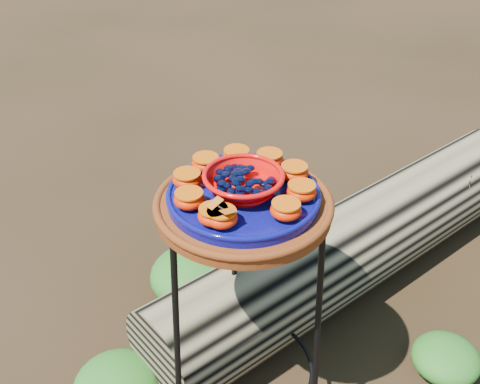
{
  "coord_description": "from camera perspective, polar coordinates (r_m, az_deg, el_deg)",
  "views": [
    {
      "loc": [
        -0.15,
        -1.14,
        1.53
      ],
      "look_at": [
        -0.01,
        0.0,
        0.76
      ],
      "focal_mm": 45.0,
      "sensor_mm": 36.0,
      "label": 1
    }
  ],
  "objects": [
    {
      "name": "orange_half_1",
      "position": [
        1.3,
        4.37,
        -1.73
      ],
      "size": [
        0.07,
        0.07,
        0.04
      ],
      "primitive_type": "ellipsoid",
      "color": "red",
      "rests_on": "cobalt_plate"
    },
    {
      "name": "orange_half_2",
      "position": [
        1.36,
        5.84,
        0.04
      ],
      "size": [
        0.07,
        0.07,
        0.04
      ],
      "primitive_type": "ellipsoid",
      "color": "red",
      "rests_on": "cobalt_plate"
    },
    {
      "name": "red_bowl",
      "position": [
        1.38,
        0.33,
        0.82
      ],
      "size": [
        0.18,
        0.18,
        0.05
      ],
      "primitive_type": null,
      "color": "red",
      "rests_on": "cobalt_plate"
    },
    {
      "name": "butterfly",
      "position": [
        1.26,
        -1.77,
        -1.52
      ],
      "size": [
        0.09,
        0.08,
        0.01
      ],
      "primitive_type": null,
      "rotation": [
        0.0,
        0.0,
        0.65
      ],
      "color": "#C25411",
      "rests_on": "orange_half_0"
    },
    {
      "name": "orange_half_8",
      "position": [
        1.34,
        -4.84,
        -0.71
      ],
      "size": [
        0.07,
        0.07,
        0.04
      ],
      "primitive_type": "ellipsoid",
      "color": "red",
      "rests_on": "cobalt_plate"
    },
    {
      "name": "foliage_right",
      "position": [
        2.05,
        18.96,
        -14.63
      ],
      "size": [
        0.22,
        0.22,
        0.11
      ],
      "primitive_type": "ellipsoid",
      "color": "#276519",
      "rests_on": "ground"
    },
    {
      "name": "orange_half_0",
      "position": [
        1.28,
        -1.75,
        -2.46
      ],
      "size": [
        0.07,
        0.07,
        0.04
      ],
      "primitive_type": "ellipsoid",
      "color": "red",
      "rests_on": "cobalt_plate"
    },
    {
      "name": "orange_half_3",
      "position": [
        1.43,
        5.16,
        1.86
      ],
      "size": [
        0.07,
        0.07,
        0.04
      ],
      "primitive_type": "ellipsoid",
      "color": "red",
      "rests_on": "cobalt_plate"
    },
    {
      "name": "foliage_left",
      "position": [
        1.91,
        -11.55,
        -17.43
      ],
      "size": [
        0.26,
        0.26,
        0.13
      ],
      "primitive_type": "ellipsoid",
      "color": "#276519",
      "rests_on": "ground"
    },
    {
      "name": "orange_half_4",
      "position": [
        1.48,
        2.81,
        3.1
      ],
      "size": [
        0.07,
        0.07,
        0.04
      ],
      "primitive_type": "ellipsoid",
      "color": "red",
      "rests_on": "cobalt_plate"
    },
    {
      "name": "orange_half_5",
      "position": [
        1.49,
        -0.33,
        3.41
      ],
      "size": [
        0.07,
        0.07,
        0.04
      ],
      "primitive_type": "ellipsoid",
      "color": "red",
      "rests_on": "cobalt_plate"
    },
    {
      "name": "terracotta_saucer",
      "position": [
        1.41,
        0.32,
        -1.4
      ],
      "size": [
        0.41,
        0.41,
        0.03
      ],
      "primitive_type": "cylinder",
      "color": "#5B2609",
      "rests_on": "plant_stand"
    },
    {
      "name": "cobalt_plate",
      "position": [
        1.4,
        0.33,
        -0.44
      ],
      "size": [
        0.36,
        0.36,
        0.02
      ],
      "primitive_type": "cylinder",
      "color": "#070441",
      "rests_on": "terracotta_saucer"
    },
    {
      "name": "orange_half_6",
      "position": [
        1.46,
        -3.26,
        2.71
      ],
      "size": [
        0.07,
        0.07,
        0.04
      ],
      "primitive_type": "ellipsoid",
      "color": "red",
      "rests_on": "cobalt_plate"
    },
    {
      "name": "glass_gems",
      "position": [
        1.36,
        0.34,
        2.11
      ],
      "size": [
        0.14,
        0.14,
        0.02
      ],
      "primitive_type": null,
      "color": "black",
      "rests_on": "red_bowl"
    },
    {
      "name": "plant_stand",
      "position": [
        1.65,
        0.28,
        -11.85
      ],
      "size": [
        0.44,
        0.44,
        0.7
      ],
      "primitive_type": null,
      "color": "black",
      "rests_on": "ground"
    },
    {
      "name": "orange_half_7",
      "position": [
        1.4,
        -5.02,
        1.18
      ],
      "size": [
        0.07,
        0.07,
        0.04
      ],
      "primitive_type": "ellipsoid",
      "color": "red",
      "rests_on": "cobalt_plate"
    },
    {
      "name": "orange_half_9",
      "position": [
        1.28,
        -2.52,
        -2.24
      ],
      "size": [
        0.07,
        0.07,
        0.04
      ],
      "primitive_type": "ellipsoid",
      "color": "red",
      "rests_on": "cobalt_plate"
    },
    {
      "name": "driftwood_log",
      "position": [
        2.23,
        11.1,
        -4.73
      ],
      "size": [
        1.71,
        1.32,
        0.33
      ],
      "primitive_type": null,
      "rotation": [
        0.0,
        0.0,
        0.57
      ],
      "color": "black",
      "rests_on": "ground"
    },
    {
      "name": "foliage_back",
      "position": [
        2.19,
        -4.27,
        -7.75
      ],
      "size": [
        0.33,
        0.33,
        0.16
      ],
      "primitive_type": "ellipsoid",
      "color": "#276519",
      "rests_on": "ground"
    }
  ]
}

